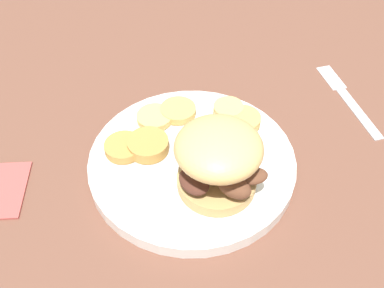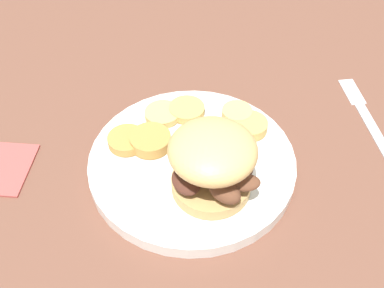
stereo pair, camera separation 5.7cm
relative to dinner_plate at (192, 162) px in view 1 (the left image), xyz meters
name	(u,v)px [view 1 (the left image)]	position (x,y,z in m)	size (l,w,h in m)	color
ground_plane	(192,167)	(0.00, 0.00, -0.01)	(4.00, 4.00, 0.00)	brown
dinner_plate	(192,162)	(0.00, 0.00, 0.00)	(0.27, 0.27, 0.02)	white
sandwich	(218,158)	(-0.02, -0.05, 0.06)	(0.11, 0.13, 0.09)	tan
potato_round_0	(178,111)	(0.05, 0.07, 0.01)	(0.05, 0.05, 0.01)	tan
potato_round_1	(155,117)	(0.02, 0.09, 0.01)	(0.05, 0.05, 0.01)	#DBB766
potato_round_2	(148,145)	(-0.03, 0.05, 0.02)	(0.05, 0.05, 0.02)	#BC8942
potato_round_3	(124,147)	(-0.05, 0.08, 0.02)	(0.05, 0.05, 0.01)	#BC8942
potato_round_4	(228,110)	(0.10, 0.01, 0.02)	(0.04, 0.04, 0.01)	#DBB766
potato_round_5	(243,120)	(0.09, -0.02, 0.02)	(0.05, 0.05, 0.01)	tan
fork	(348,98)	(0.26, -0.10, -0.01)	(0.12, 0.15, 0.00)	silver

